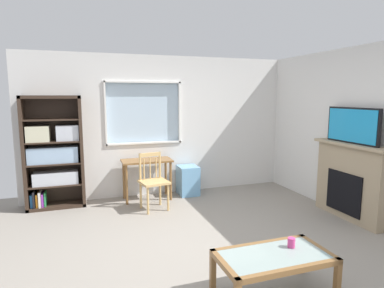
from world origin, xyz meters
The scene contains 11 objects.
ground centered at (0.00, 0.00, -0.01)m, with size 5.83×6.03×0.02m, color gray.
wall_back_with_window centered at (0.03, 2.52, 1.24)m, with size 4.83×0.15×2.52m.
wall_right centered at (2.48, 0.00, 1.26)m, with size 0.12×5.23×2.52m, color silver.
bookshelf centered at (-1.82, 2.28, 0.87)m, with size 0.90×0.38×1.81m.
desk_under_window centered at (-0.33, 2.17, 0.58)m, with size 0.86×0.45×0.71m.
wooden_chair centered at (-0.33, 1.65, 0.46)m, with size 0.48×0.47×0.90m.
plastic_drawer_unit centered at (0.44, 2.22, 0.27)m, with size 0.35×0.40×0.53m, color #72ADDB.
fireplace centered at (2.32, 0.32, 0.57)m, with size 0.26×1.27×1.13m.
tv centered at (2.30, 0.32, 1.39)m, with size 0.06×0.92×0.52m.
coffee_table centered at (0.21, -0.98, 0.34)m, with size 1.03×0.55×0.40m.
sippy_cup centered at (0.44, -0.91, 0.45)m, with size 0.07×0.07×0.09m, color #DB3D84.
Camera 1 is at (-1.37, -3.34, 1.81)m, focal length 30.51 mm.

